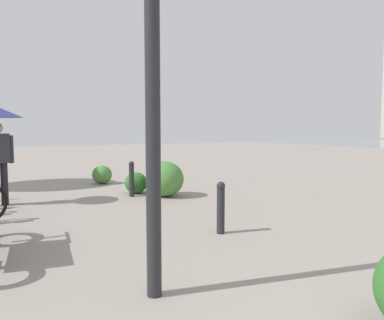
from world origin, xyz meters
name	(u,v)px	position (x,y,z in m)	size (l,w,h in m)	color
lamppost	(152,12)	(3.32, 0.79, 2.62)	(0.98, 0.28, 3.91)	#232328
bollard_near	(221,206)	(4.77, -0.93, 0.41)	(0.13, 0.13, 0.79)	#232328
bollard_mid	(132,178)	(8.37, -0.84, 0.43)	(0.13, 0.13, 0.83)	#232328
shrub_low	(165,179)	(8.01, -1.52, 0.41)	(0.97, 0.87, 0.82)	#477F38
shrub_wide	(136,183)	(8.73, -1.09, 0.26)	(0.61, 0.55, 0.51)	#2D6628
shrub_tall	(102,175)	(10.71, -0.81, 0.26)	(0.62, 0.56, 0.53)	#477F38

